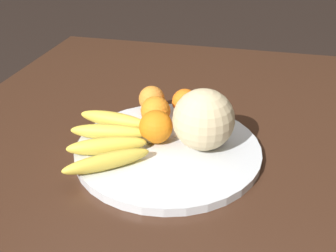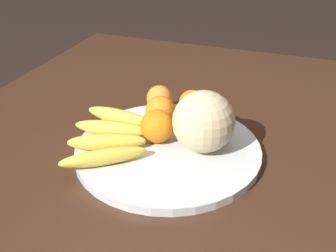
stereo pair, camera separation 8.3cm
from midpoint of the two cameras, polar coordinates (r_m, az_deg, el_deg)
name	(u,v)px [view 2 (the right image)]	position (r m, az deg, el deg)	size (l,w,h in m)	color
kitchen_table	(165,198)	(0.86, 2.42, -10.50)	(1.58, 1.19, 0.72)	#3D2316
fruit_bowl	(168,149)	(0.86, 2.76, -3.44)	(0.40, 0.40, 0.02)	silver
melon	(203,122)	(0.82, 8.06, 0.55)	(0.13, 0.13, 0.13)	beige
banana_bunch	(111,135)	(0.86, -5.51, -1.36)	(0.25, 0.21, 0.04)	#473819
orange_front_left	(160,110)	(0.92, 1.46, 2.21)	(0.07, 0.07, 0.07)	orange
orange_front_right	(157,126)	(0.85, 1.18, -0.10)	(0.07, 0.07, 0.07)	orange
orange_mid_center	(192,103)	(0.96, 5.95, 3.30)	(0.06, 0.06, 0.06)	orange
orange_back_left	(210,114)	(0.92, 8.72, 1.69)	(0.06, 0.06, 0.06)	orange
orange_back_right	(159,98)	(0.98, 1.16, 4.00)	(0.06, 0.06, 0.06)	orange
produce_tag	(191,132)	(0.90, 6.03, -0.88)	(0.09, 0.05, 0.00)	white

